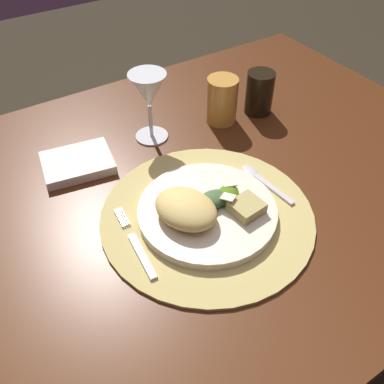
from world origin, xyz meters
name	(u,v)px	position (x,y,z in m)	size (l,w,h in m)	color
ground_plane	(201,347)	(0.00, 0.00, 0.00)	(6.00, 6.00, 0.00)	#2E271A
dining_table	(205,223)	(0.00, 0.00, 0.58)	(1.16, 0.88, 0.71)	#4D2610
placemat	(207,215)	(-0.06, -0.09, 0.72)	(0.38, 0.38, 0.01)	tan
dinner_plate	(207,211)	(-0.06, -0.09, 0.73)	(0.24, 0.24, 0.02)	#EFE7C9
pasta_serving	(186,209)	(-0.10, -0.09, 0.75)	(0.11, 0.09, 0.04)	#E0C069
salad_greens	(225,198)	(-0.02, -0.09, 0.74)	(0.11, 0.08, 0.03)	#437D18
bread_piece	(247,207)	(-0.01, -0.13, 0.74)	(0.05, 0.05, 0.02)	tan
fork	(136,245)	(-0.20, -0.09, 0.72)	(0.03, 0.17, 0.00)	silver
spoon	(259,178)	(0.08, -0.06, 0.72)	(0.03, 0.13, 0.01)	silver
napkin	(78,163)	(-0.20, 0.16, 0.72)	(0.14, 0.11, 0.02)	white
wine_glass	(148,93)	(-0.03, 0.17, 0.82)	(0.08, 0.08, 0.15)	silver
amber_tumbler	(222,100)	(0.14, 0.15, 0.76)	(0.07, 0.07, 0.10)	gold
dark_tumbler	(259,93)	(0.23, 0.13, 0.76)	(0.06, 0.06, 0.10)	black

